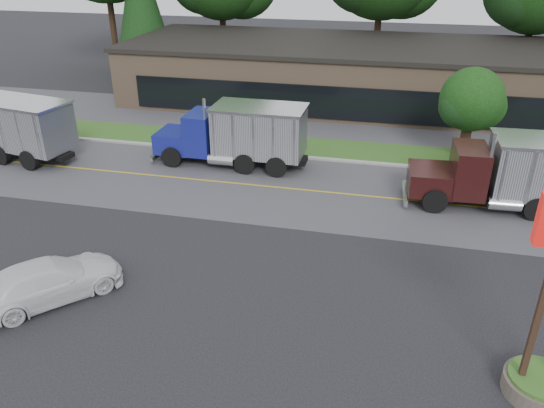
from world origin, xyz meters
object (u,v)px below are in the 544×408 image
at_px(dump_truck_blue, 239,133).
at_px(rally_car, 49,280).
at_px(dump_truck_red, 3,125).
at_px(dump_truck_maroon, 520,172).

bearing_deg(dump_truck_blue, rally_car, 77.82).
xyz_separation_m(dump_truck_red, rally_car, (10.29, -11.48, -1.10)).
distance_m(dump_truck_maroon, rally_car, 20.05).
height_order(dump_truck_red, dump_truck_blue, same).
relative_size(dump_truck_maroon, rally_car, 1.79).
height_order(dump_truck_blue, dump_truck_maroon, same).
relative_size(dump_truck_red, dump_truck_blue, 1.20).
relative_size(dump_truck_blue, dump_truck_maroon, 0.95).
xyz_separation_m(dump_truck_maroon, rally_car, (-16.77, -10.93, -1.09)).
xyz_separation_m(dump_truck_red, dump_truck_maroon, (27.07, -0.55, -0.00)).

